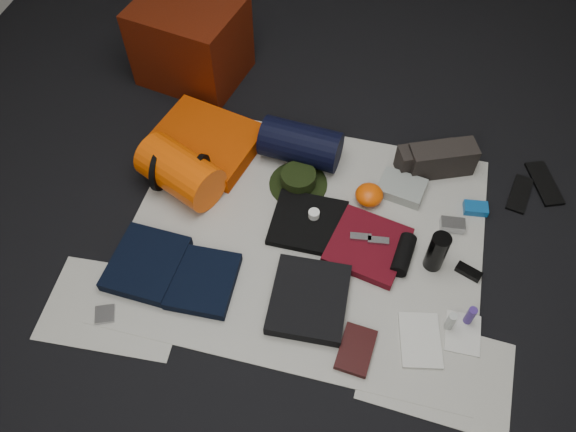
% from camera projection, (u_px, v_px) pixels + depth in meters
% --- Properties ---
extents(floor, '(4.50, 4.50, 0.02)m').
position_uv_depth(floor, '(305.00, 236.00, 2.59)').
color(floor, black).
rests_on(floor, ground).
extents(newspaper_mat, '(1.60, 1.30, 0.01)m').
position_uv_depth(newspaper_mat, '(305.00, 235.00, 2.58)').
color(newspaper_mat, silver).
rests_on(newspaper_mat, floor).
extents(newspaper_sheet_front_left, '(0.61, 0.44, 0.00)m').
position_uv_depth(newspaper_sheet_front_left, '(115.00, 307.00, 2.37)').
color(newspaper_sheet_front_left, silver).
rests_on(newspaper_sheet_front_left, floor).
extents(newspaper_sheet_front_right, '(0.60, 0.43, 0.00)m').
position_uv_depth(newspaper_sheet_front_right, '(437.00, 371.00, 2.21)').
color(newspaper_sheet_front_right, silver).
rests_on(newspaper_sheet_front_right, floor).
extents(red_cabinet, '(0.61, 0.54, 0.45)m').
position_uv_depth(red_cabinet, '(191.00, 42.00, 3.04)').
color(red_cabinet, '#4F1405').
rests_on(red_cabinet, floor).
extents(sleeping_pad, '(0.59, 0.52, 0.09)m').
position_uv_depth(sleeping_pad, '(205.00, 142.00, 2.85)').
color(sleeping_pad, '#C73E02').
rests_on(sleeping_pad, newspaper_mat).
extents(stuff_sack, '(0.45, 0.37, 0.23)m').
position_uv_depth(stuff_sack, '(180.00, 172.00, 2.65)').
color(stuff_sack, '#E44A03').
rests_on(stuff_sack, newspaper_mat).
extents(sack_strap_left, '(0.02, 0.22, 0.22)m').
position_uv_depth(sack_strap_left, '(161.00, 169.00, 2.67)').
color(sack_strap_left, black).
rests_on(sack_strap_left, newspaper_mat).
extents(sack_strap_right, '(0.02, 0.22, 0.22)m').
position_uv_depth(sack_strap_right, '(200.00, 177.00, 2.64)').
color(sack_strap_right, black).
rests_on(sack_strap_right, newspaper_mat).
extents(navy_duffel, '(0.41, 0.24, 0.20)m').
position_uv_depth(navy_duffel, '(301.00, 144.00, 2.77)').
color(navy_duffel, black).
rests_on(navy_duffel, newspaper_mat).
extents(boonie_brim, '(0.34, 0.34, 0.01)m').
position_uv_depth(boonie_brim, '(298.00, 184.00, 2.75)').
color(boonie_brim, black).
rests_on(boonie_brim, newspaper_mat).
extents(boonie_crown, '(0.17, 0.17, 0.08)m').
position_uv_depth(boonie_crown, '(298.00, 179.00, 2.71)').
color(boonie_crown, black).
rests_on(boonie_crown, boonie_brim).
extents(hiking_boot_left, '(0.30, 0.21, 0.14)m').
position_uv_depth(hiking_boot_left, '(426.00, 159.00, 2.75)').
color(hiking_boot_left, black).
rests_on(hiking_boot_left, newspaper_mat).
extents(hiking_boot_right, '(0.34, 0.24, 0.16)m').
position_uv_depth(hiking_boot_right, '(441.00, 159.00, 2.74)').
color(hiking_boot_right, black).
rests_on(hiking_boot_right, newspaper_mat).
extents(flip_flop_left, '(0.13, 0.24, 0.01)m').
position_uv_depth(flip_flop_left, '(520.00, 194.00, 2.71)').
color(flip_flop_left, black).
rests_on(flip_flop_left, floor).
extents(flip_flop_right, '(0.19, 0.29, 0.01)m').
position_uv_depth(flip_flop_right, '(544.00, 183.00, 2.75)').
color(flip_flop_right, black).
rests_on(flip_flop_right, floor).
extents(trousers_navy_a, '(0.31, 0.35, 0.05)m').
position_uv_depth(trousers_navy_a, '(146.00, 263.00, 2.46)').
color(trousers_navy_a, black).
rests_on(trousers_navy_a, newspaper_mat).
extents(trousers_navy_b, '(0.28, 0.32, 0.05)m').
position_uv_depth(trousers_navy_b, '(203.00, 281.00, 2.41)').
color(trousers_navy_b, black).
rests_on(trousers_navy_b, newspaper_mat).
extents(trousers_charcoal, '(0.34, 0.38, 0.06)m').
position_uv_depth(trousers_charcoal, '(309.00, 299.00, 2.36)').
color(trousers_charcoal, black).
rests_on(trousers_charcoal, newspaper_mat).
extents(black_tshirt, '(0.33, 0.31, 0.03)m').
position_uv_depth(black_tshirt, '(308.00, 223.00, 2.60)').
color(black_tshirt, black).
rests_on(black_tshirt, newspaper_mat).
extents(red_shirt, '(0.38, 0.38, 0.04)m').
position_uv_depth(red_shirt, '(368.00, 246.00, 2.52)').
color(red_shirt, '#560913').
rests_on(red_shirt, newspaper_mat).
extents(orange_stuff_sack, '(0.17, 0.17, 0.09)m').
position_uv_depth(orange_stuff_sack, '(369.00, 195.00, 2.66)').
color(orange_stuff_sack, '#E44A03').
rests_on(orange_stuff_sack, newspaper_mat).
extents(first_aid_pouch, '(0.24, 0.20, 0.05)m').
position_uv_depth(first_aid_pouch, '(402.00, 188.00, 2.70)').
color(first_aid_pouch, gray).
rests_on(first_aid_pouch, newspaper_mat).
extents(water_bottle, '(0.11, 0.11, 0.21)m').
position_uv_depth(water_bottle, '(437.00, 252.00, 2.40)').
color(water_bottle, black).
rests_on(water_bottle, newspaper_mat).
extents(speaker, '(0.10, 0.20, 0.08)m').
position_uv_depth(speaker, '(403.00, 255.00, 2.47)').
color(speaker, black).
rests_on(speaker, newspaper_mat).
extents(compact_camera, '(0.12, 0.08, 0.04)m').
position_uv_depth(compact_camera, '(452.00, 225.00, 2.58)').
color(compact_camera, '#A9A9AE').
rests_on(compact_camera, newspaper_mat).
extents(cyan_case, '(0.12, 0.08, 0.04)m').
position_uv_depth(cyan_case, '(476.00, 208.00, 2.64)').
color(cyan_case, '#0F5092').
rests_on(cyan_case, newspaper_mat).
extents(toiletry_purple, '(0.05, 0.05, 0.11)m').
position_uv_depth(toiletry_purple, '(470.00, 316.00, 2.29)').
color(toiletry_purple, '#3E267A').
rests_on(toiletry_purple, newspaper_mat).
extents(toiletry_clear, '(0.04, 0.04, 0.10)m').
position_uv_depth(toiletry_clear, '(450.00, 322.00, 2.27)').
color(toiletry_clear, '#ACB1AC').
rests_on(toiletry_clear, newspaper_mat).
extents(paperback_book, '(0.15, 0.21, 0.03)m').
position_uv_depth(paperback_book, '(356.00, 350.00, 2.24)').
color(paperback_book, black).
rests_on(paperback_book, newspaper_mat).
extents(map_booklet, '(0.21, 0.27, 0.01)m').
position_uv_depth(map_booklet, '(420.00, 340.00, 2.27)').
color(map_booklet, silver).
rests_on(map_booklet, newspaper_mat).
extents(map_printout, '(0.14, 0.18, 0.01)m').
position_uv_depth(map_printout, '(463.00, 333.00, 2.30)').
color(map_printout, silver).
rests_on(map_printout, newspaper_mat).
extents(sunglasses, '(0.12, 0.08, 0.03)m').
position_uv_depth(sunglasses, '(469.00, 272.00, 2.45)').
color(sunglasses, black).
rests_on(sunglasses, newspaper_mat).
extents(key_cluster, '(0.11, 0.11, 0.01)m').
position_uv_depth(key_cluster, '(105.00, 314.00, 2.34)').
color(key_cluster, '#A9A9AE').
rests_on(key_cluster, newspaper_mat).
extents(tape_roll, '(0.05, 0.05, 0.03)m').
position_uv_depth(tape_roll, '(314.00, 214.00, 2.58)').
color(tape_roll, white).
rests_on(tape_roll, black_tshirt).
extents(energy_bar_a, '(0.10, 0.05, 0.01)m').
position_uv_depth(energy_bar_a, '(361.00, 237.00, 2.51)').
color(energy_bar_a, '#A9A9AE').
rests_on(energy_bar_a, red_shirt).
extents(energy_bar_b, '(0.10, 0.05, 0.01)m').
position_uv_depth(energy_bar_b, '(378.00, 241.00, 2.50)').
color(energy_bar_b, '#A9A9AE').
rests_on(energy_bar_b, red_shirt).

